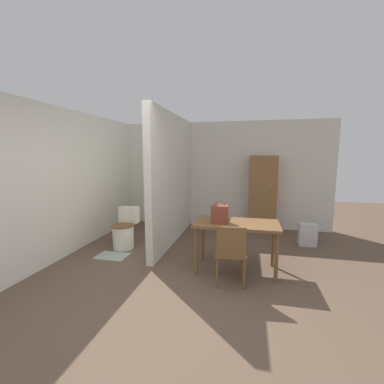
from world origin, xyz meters
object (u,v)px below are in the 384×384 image
object	(u,v)px
wooden_chair	(231,252)
space_heater	(307,235)
toilet	(125,231)
dining_table	(236,228)
wooden_cabinet	(262,194)
handbag	(220,214)

from	to	relation	value
wooden_chair	space_heater	distance (m)	2.29
toilet	space_heater	world-z (taller)	toilet
dining_table	space_heater	bearing A→B (deg)	47.44
wooden_chair	wooden_cabinet	bearing A→B (deg)	73.70
handbag	space_heater	world-z (taller)	handbag
wooden_cabinet	dining_table	bearing A→B (deg)	-101.74
dining_table	handbag	size ratio (longest dim) A/B	3.70
handbag	toilet	bearing A→B (deg)	161.31
handbag	space_heater	size ratio (longest dim) A/B	0.78
wooden_cabinet	space_heater	size ratio (longest dim) A/B	4.01
handbag	wooden_cabinet	distance (m)	2.37
toilet	space_heater	bearing A→B (deg)	14.12
dining_table	handbag	bearing A→B (deg)	-161.81
wooden_chair	wooden_cabinet	xyz separation A→B (m)	(0.50, 2.64, 0.40)
handbag	wooden_cabinet	world-z (taller)	wooden_cabinet
dining_table	space_heater	xyz separation A→B (m)	(1.28, 1.39, -0.44)
wooden_chair	toilet	distance (m)	2.28
wooden_cabinet	handbag	bearing A→B (deg)	-107.07
dining_table	toilet	bearing A→B (deg)	165.36
toilet	wooden_chair	bearing A→B (deg)	-26.04
dining_table	wooden_cabinet	size ratio (longest dim) A/B	0.71
dining_table	toilet	distance (m)	2.19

